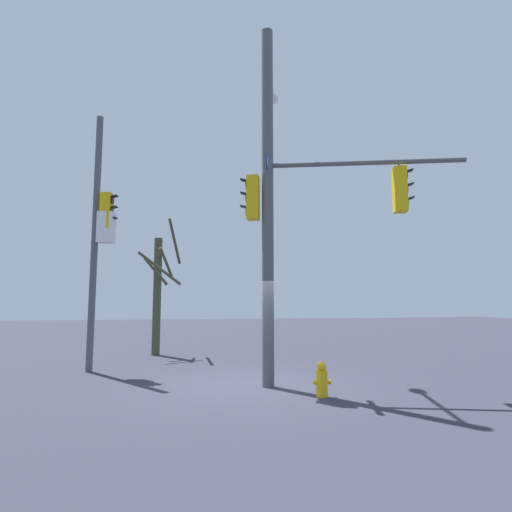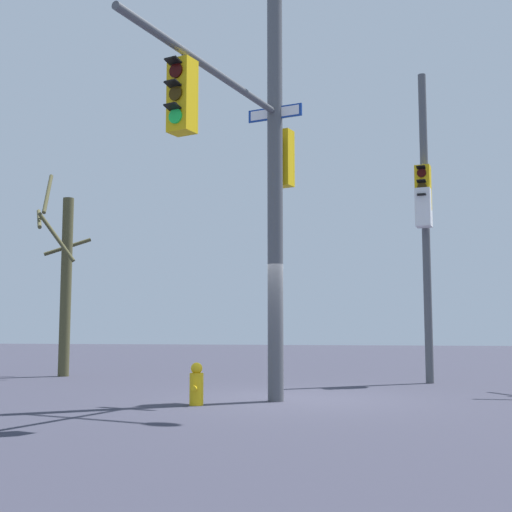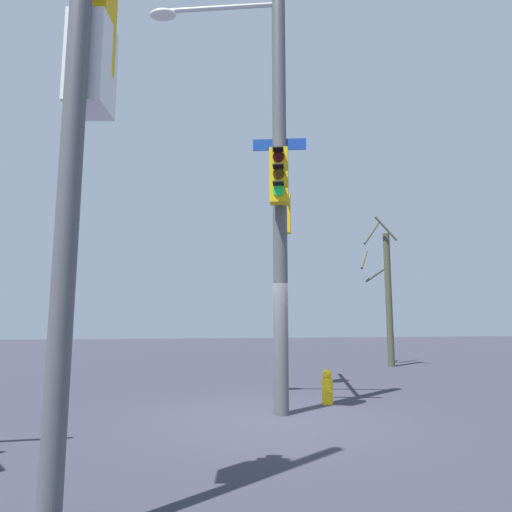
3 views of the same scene
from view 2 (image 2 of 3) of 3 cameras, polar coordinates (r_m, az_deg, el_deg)
The scene contains 5 objects.
ground_plane at distance 12.83m, azimuth 3.29°, elevation -12.02°, with size 80.00×80.00×0.00m, color #30303E.
main_signal_pole_assembly at distance 12.46m, azimuth 1.25°, elevation 10.29°, with size 5.28×4.22×9.03m.
secondary_pole_assembly at distance 17.01m, azimuth 14.07°, elevation 3.60°, with size 0.74×0.45×7.69m.
fire_hydrant at distance 11.85m, azimuth -5.06°, elevation -10.82°, with size 0.38×0.24×0.73m.
bare_tree_corner at distance 19.53m, azimuth -15.93°, elevation -1.74°, with size 2.01×1.65×5.76m.
Camera 2 is at (12.67, 1.52, 1.32)m, focal length 47.28 mm.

